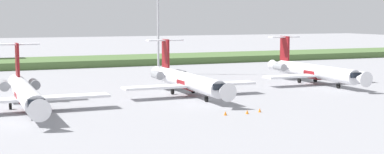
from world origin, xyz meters
name	(u,v)px	position (x,y,z in m)	size (l,w,h in m)	color
ground_plane	(147,79)	(0.00, 30.00, 0.00)	(500.00, 500.00, 0.00)	#939399
grass_berm	(102,61)	(0.00, 70.33, 0.92)	(320.00, 20.00, 1.84)	#4C6B38
regional_jet_nearest	(25,93)	(-27.63, 0.05, 2.54)	(22.81, 31.00, 9.00)	white
regional_jet_second	(187,80)	(-1.01, 5.43, 2.54)	(22.81, 31.00, 9.00)	white
regional_jet_third	(313,71)	(27.93, 10.78, 2.54)	(22.81, 31.00, 9.00)	white
antenna_mast	(158,24)	(6.05, 40.30, 11.55)	(4.40, 0.50, 28.02)	#B2B2B7
safety_cone_front_marker	(225,113)	(-3.39, -14.16, 0.28)	(0.44, 0.44, 0.55)	orange
safety_cone_mid_marker	(247,112)	(-0.21, -14.35, 0.28)	(0.44, 0.44, 0.55)	orange
safety_cone_rear_marker	(260,110)	(2.02, -13.83, 0.28)	(0.44, 0.44, 0.55)	orange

